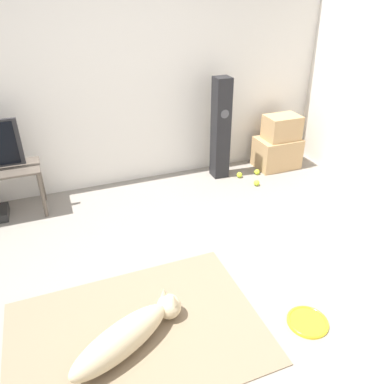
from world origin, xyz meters
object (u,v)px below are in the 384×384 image
(floor_speaker, at_px, (221,129))
(dog, at_px, (128,335))
(tennis_ball_loose_on_carpet, at_px, (257,172))
(cardboard_box_upper, at_px, (282,127))
(tennis_ball_by_boxes, at_px, (257,183))
(frisbee, at_px, (308,322))
(cardboard_box_lower, at_px, (277,153))
(tennis_ball_near_speaker, at_px, (239,175))

(floor_speaker, bearing_deg, dog, -127.89)
(dog, xyz_separation_m, tennis_ball_loose_on_carpet, (2.00, 1.87, -0.09))
(cardboard_box_upper, xyz_separation_m, tennis_ball_loose_on_carpet, (-0.36, -0.10, -0.48))
(tennis_ball_loose_on_carpet, bearing_deg, tennis_ball_by_boxes, -120.91)
(cardboard_box_upper, relative_size, floor_speaker, 0.35)
(frisbee, xyz_separation_m, cardboard_box_upper, (1.18, 2.21, 0.50))
(tennis_ball_by_boxes, relative_size, tennis_ball_loose_on_carpet, 1.00)
(tennis_ball_by_boxes, bearing_deg, floor_speaker, 125.53)
(dog, distance_m, tennis_ball_by_boxes, 2.46)
(dog, relative_size, floor_speaker, 0.85)
(floor_speaker, relative_size, tennis_ball_loose_on_carpet, 17.55)
(floor_speaker, distance_m, tennis_ball_by_boxes, 0.73)
(frisbee, relative_size, cardboard_box_lower, 0.54)
(tennis_ball_near_speaker, bearing_deg, dog, -133.40)
(frisbee, height_order, tennis_ball_loose_on_carpet, tennis_ball_loose_on_carpet)
(frisbee, bearing_deg, tennis_ball_loose_on_carpet, 68.54)
(cardboard_box_lower, distance_m, tennis_ball_loose_on_carpet, 0.39)
(cardboard_box_lower, bearing_deg, tennis_ball_loose_on_carpet, -160.93)
(tennis_ball_loose_on_carpet, bearing_deg, cardboard_box_upper, 16.22)
(cardboard_box_lower, distance_m, tennis_ball_by_boxes, 0.63)
(frisbee, bearing_deg, cardboard_box_upper, 61.84)
(dog, distance_m, cardboard_box_lower, 3.07)
(dog, distance_m, frisbee, 1.20)
(frisbee, distance_m, floor_speaker, 2.36)
(floor_speaker, xyz_separation_m, tennis_ball_loose_on_carpet, (0.43, -0.15, -0.55))
(cardboard_box_upper, relative_size, tennis_ball_by_boxes, 6.16)
(cardboard_box_lower, relative_size, tennis_ball_near_speaker, 7.84)
(cardboard_box_upper, relative_size, tennis_ball_loose_on_carpet, 6.16)
(cardboard_box_upper, xyz_separation_m, tennis_ball_near_speaker, (-0.59, -0.10, -0.48))
(frisbee, distance_m, cardboard_box_upper, 2.56)
(dog, xyz_separation_m, cardboard_box_upper, (2.36, 1.97, 0.39))
(tennis_ball_near_speaker, xyz_separation_m, tennis_ball_loose_on_carpet, (0.23, -0.00, 0.00))
(dog, distance_m, tennis_ball_loose_on_carpet, 2.74)
(tennis_ball_by_boxes, height_order, tennis_ball_near_speaker, same)
(frisbee, height_order, tennis_ball_near_speaker, tennis_ball_near_speaker)
(cardboard_box_lower, relative_size, tennis_ball_loose_on_carpet, 7.84)
(cardboard_box_lower, height_order, cardboard_box_upper, cardboard_box_upper)
(dog, distance_m, tennis_ball_near_speaker, 2.58)
(dog, relative_size, tennis_ball_by_boxes, 14.97)
(floor_speaker, height_order, tennis_ball_by_boxes, floor_speaker)
(cardboard_box_lower, height_order, tennis_ball_loose_on_carpet, cardboard_box_lower)
(dog, bearing_deg, cardboard_box_lower, 40.28)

